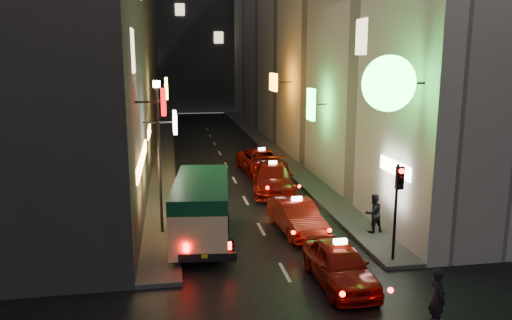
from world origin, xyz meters
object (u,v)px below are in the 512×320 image
pedestrian_crossing (438,294)px  traffic_light (398,192)px  minibus (202,203)px  taxi_near (340,261)px  lamp_post (159,147)px

pedestrian_crossing → traffic_light: (0.70, 4.11, 1.73)m
minibus → pedestrian_crossing: minibus is taller
minibus → pedestrian_crossing: size_ratio=3.20×
taxi_near → pedestrian_crossing: pedestrian_crossing is taller
minibus → taxi_near: bearing=-48.2°
taxi_near → traffic_light: 3.31m
taxi_near → pedestrian_crossing: size_ratio=2.66×
minibus → lamp_post: size_ratio=0.98×
traffic_light → lamp_post: 9.42m
minibus → pedestrian_crossing: 9.62m
pedestrian_crossing → lamp_post: (-7.50, 8.63, 2.77)m
taxi_near → traffic_light: (2.46, 1.15, 1.89)m
minibus → lamp_post: (-1.60, 1.06, 2.12)m
traffic_light → lamp_post: (-8.20, 4.53, 1.04)m
minibus → pedestrian_crossing: bearing=-52.1°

